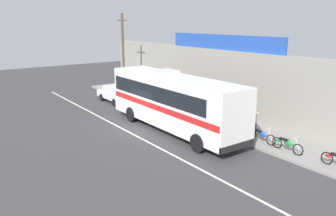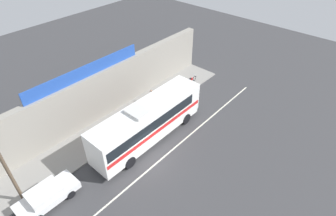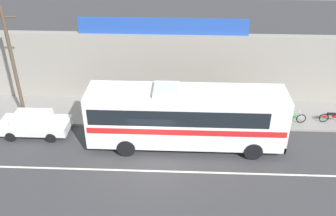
# 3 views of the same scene
# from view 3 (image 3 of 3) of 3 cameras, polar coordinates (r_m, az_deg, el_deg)

# --- Properties ---
(ground_plane) EXTENTS (70.00, 70.00, 0.00)m
(ground_plane) POSITION_cam_3_polar(r_m,az_deg,el_deg) (21.31, -2.54, -8.08)
(ground_plane) COLOR #3A3A3D
(sidewalk_slab) EXTENTS (30.00, 3.60, 0.14)m
(sidewalk_slab) POSITION_cam_3_polar(r_m,az_deg,el_deg) (25.52, -1.59, -0.64)
(sidewalk_slab) COLOR gray
(sidewalk_slab) RESTS_ON ground_plane
(storefront_facade) EXTENTS (30.00, 0.70, 4.80)m
(storefront_facade) POSITION_cam_3_polar(r_m,az_deg,el_deg) (26.33, -1.35, 6.13)
(storefront_facade) COLOR gray
(storefront_facade) RESTS_ON ground_plane
(storefront_billboard) EXTENTS (11.19, 0.12, 1.10)m
(storefront_billboard) POSITION_cam_3_polar(r_m,az_deg,el_deg) (25.23, -0.75, 12.23)
(storefront_billboard) COLOR #234CAD
(storefront_billboard) RESTS_ON storefront_facade
(road_center_stripe) EXTENTS (30.00, 0.14, 0.01)m
(road_center_stripe) POSITION_cam_3_polar(r_m,az_deg,el_deg) (20.69, -2.72, -9.45)
(road_center_stripe) COLOR silver
(road_center_stripe) RESTS_ON ground_plane
(intercity_bus) EXTENTS (11.14, 2.62, 3.78)m
(intercity_bus) POSITION_cam_3_polar(r_m,az_deg,el_deg) (21.44, 2.52, -1.06)
(intercity_bus) COLOR white
(intercity_bus) RESTS_ON ground_plane
(parked_car) EXTENTS (4.23, 1.90, 1.37)m
(parked_car) POSITION_cam_3_polar(r_m,az_deg,el_deg) (24.52, -19.54, -2.21)
(parked_car) COLOR silver
(parked_car) RESTS_ON ground_plane
(utility_pole) EXTENTS (1.60, 0.22, 7.40)m
(utility_pole) POSITION_cam_3_polar(r_m,az_deg,el_deg) (24.63, -22.25, 5.98)
(utility_pole) COLOR brown
(utility_pole) RESTS_ON sidewalk_slab
(motorcycle_orange) EXTENTS (1.90, 0.56, 0.94)m
(motorcycle_orange) POSITION_cam_3_polar(r_m,az_deg,el_deg) (25.33, 18.03, -1.27)
(motorcycle_orange) COLOR black
(motorcycle_orange) RESTS_ON sidewalk_slab
(motorcycle_red) EXTENTS (1.93, 0.56, 0.94)m
(motorcycle_red) POSITION_cam_3_polar(r_m,az_deg,el_deg) (24.96, 14.12, -1.12)
(motorcycle_red) COLOR black
(motorcycle_red) RESTS_ON sidewalk_slab
(motorcycle_blue) EXTENTS (1.97, 0.56, 0.94)m
(motorcycle_blue) POSITION_cam_3_polar(r_m,az_deg,el_deg) (24.75, 10.70, -0.97)
(motorcycle_blue) COLOR black
(motorcycle_blue) RESTS_ON sidewalk_slab
(motorcycle_green) EXTENTS (1.94, 0.56, 0.94)m
(motorcycle_green) POSITION_cam_3_polar(r_m,az_deg,el_deg) (26.35, 23.77, -1.18)
(motorcycle_green) COLOR black
(motorcycle_green) RESTS_ON sidewalk_slab
(pedestrian_far_left) EXTENTS (0.30, 0.48, 1.59)m
(pedestrian_far_left) POSITION_cam_3_polar(r_m,az_deg,el_deg) (25.18, 11.39, 0.83)
(pedestrian_far_left) COLOR navy
(pedestrian_far_left) RESTS_ON sidewalk_slab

